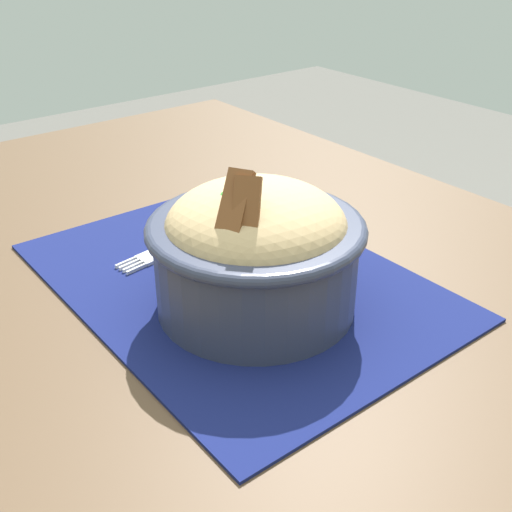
% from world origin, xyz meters
% --- Properties ---
extents(table, '(1.05, 0.77, 0.71)m').
position_xyz_m(table, '(0.00, 0.00, 0.63)').
color(table, '#4C3826').
rests_on(table, ground_plane).
extents(placemat, '(0.40, 0.29, 0.00)m').
position_xyz_m(placemat, '(-0.03, -0.02, 0.71)').
color(placemat, '#11194C').
rests_on(placemat, table).
extents(bowl, '(0.20, 0.20, 0.14)m').
position_xyz_m(bowl, '(-0.08, -0.01, 0.77)').
color(bowl, '#2D3347').
rests_on(bowl, placemat).
extents(fork, '(0.03, 0.13, 0.00)m').
position_xyz_m(fork, '(0.06, 0.00, 0.71)').
color(fork, silver).
rests_on(fork, placemat).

